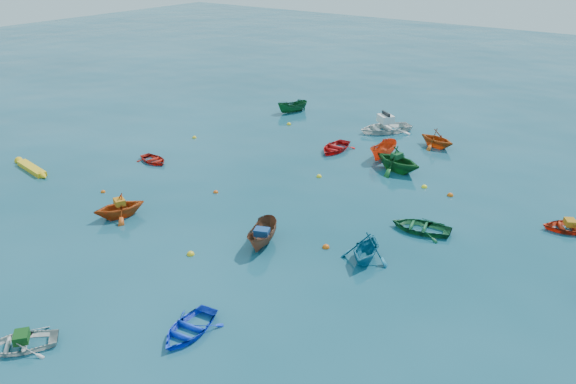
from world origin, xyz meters
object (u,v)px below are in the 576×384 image
Objects in this scene: dinghy_blue_se at (189,332)px; kayak_yellow at (32,171)px; dinghy_white_near at (21,347)px; motorboat_white at (385,131)px.

kayak_yellow is at bearing 155.66° from dinghy_blue_se.
dinghy_blue_se is 0.71× the size of kayak_yellow.
motorboat_white reaches higher than dinghy_white_near.
dinghy_blue_se reaches higher than dinghy_white_near.
dinghy_white_near is at bearing -114.19° from kayak_yellow.
dinghy_blue_se is 21.20m from kayak_yellow.
dinghy_white_near is 0.68× the size of kayak_yellow.
dinghy_blue_se is (4.55, 4.36, 0.00)m from dinghy_white_near.
kayak_yellow is 0.94× the size of motorboat_white.
dinghy_white_near is 6.30m from dinghy_blue_se.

